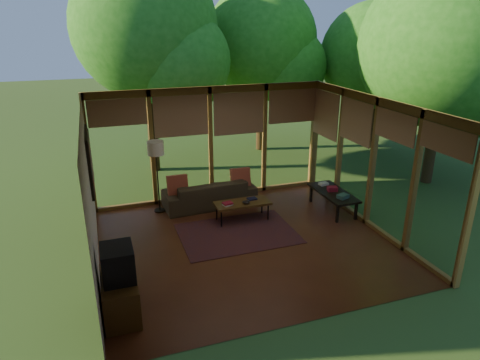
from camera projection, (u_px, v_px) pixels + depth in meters
name	position (u px, v px, depth m)	size (l,w,h in m)	color
floor	(246.00, 243.00, 8.39)	(5.50, 5.50, 0.00)	#5F2E19
ceiling	(247.00, 106.00, 7.44)	(5.50, 5.50, 0.00)	silver
wall_left	(90.00, 197.00, 7.08)	(0.04, 5.00, 2.70)	silver
wall_front	(309.00, 240.00, 5.70)	(5.50, 0.04, 2.70)	silver
window_wall_back	(211.00, 144.00, 10.13)	(5.50, 0.12, 2.70)	brown
window_wall_right	(372.00, 163.00, 8.75)	(0.12, 5.00, 2.70)	brown
exterior_lawn	(361.00, 125.00, 17.91)	(40.00, 40.00, 0.00)	#31531F
tree_nw	(145.00, 27.00, 11.22)	(3.83, 3.83, 5.85)	#3A2B15
tree_ne	(261.00, 42.00, 13.43)	(3.50, 3.50, 5.24)	#3A2B15
tree_se	(443.00, 46.00, 10.31)	(4.04, 4.04, 5.55)	#3A2B15
tree_far	(373.00, 56.00, 13.71)	(3.39, 3.39, 4.73)	#3A2B15
rug	(237.00, 233.00, 8.75)	(2.33, 1.65, 0.01)	maroon
sofa	(209.00, 193.00, 9.99)	(2.12, 0.83, 0.62)	#3B301D
pillow_left	(177.00, 186.00, 9.62)	(0.46, 0.15, 0.46)	maroon
pillow_right	(240.00, 178.00, 10.07)	(0.46, 0.15, 0.46)	maroon
ct_book_lower	(228.00, 205.00, 9.05)	(0.20, 0.15, 0.03)	beige
ct_book_upper	(228.00, 203.00, 9.04)	(0.20, 0.15, 0.03)	maroon
ct_book_side	(252.00, 199.00, 9.34)	(0.20, 0.15, 0.03)	black
ct_bowl	(246.00, 202.00, 9.12)	(0.16, 0.16, 0.07)	black
media_cabinet	(120.00, 296.00, 6.28)	(0.50, 1.00, 0.60)	#563817
television	(118.00, 263.00, 6.09)	(0.45, 0.55, 0.50)	black
console_book_a	(343.00, 196.00, 9.32)	(0.24, 0.17, 0.09)	#31574D
console_book_b	(332.00, 189.00, 9.71)	(0.22, 0.16, 0.10)	maroon
console_book_c	(324.00, 184.00, 10.08)	(0.21, 0.15, 0.06)	beige
floor_lamp	(156.00, 152.00, 9.30)	(0.36, 0.36, 1.65)	black
coffee_table	(242.00, 204.00, 9.21)	(1.20, 0.50, 0.43)	#563817
side_console	(333.00, 193.00, 9.70)	(0.60, 1.40, 0.46)	black
wall_painting	(90.00, 161.00, 8.26)	(0.06, 1.35, 1.15)	black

